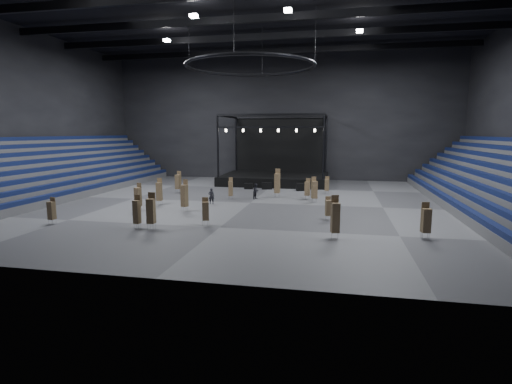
% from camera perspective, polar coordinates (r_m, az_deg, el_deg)
% --- Properties ---
extents(floor, '(50.00, 50.00, 0.00)m').
position_cam_1_polar(floor, '(39.24, -0.79, -1.56)').
color(floor, '#545456').
rests_on(floor, ground).
extents(ceiling, '(50.00, 42.00, 0.20)m').
position_cam_1_polar(ceiling, '(40.21, -0.85, 24.60)').
color(ceiling, black).
rests_on(ceiling, wall_back).
extents(wall_back, '(50.00, 0.20, 18.00)m').
position_cam_1_polar(wall_back, '(59.36, 3.60, 10.56)').
color(wall_back, black).
rests_on(wall_back, ground).
extents(wall_front, '(50.00, 0.20, 18.00)m').
position_cam_1_polar(wall_front, '(18.79, -15.16, 14.77)').
color(wall_front, black).
rests_on(wall_front, ground).
extents(wall_left, '(0.20, 42.00, 18.00)m').
position_cam_1_polar(wall_left, '(50.36, -30.30, 9.81)').
color(wall_left, black).
rests_on(wall_left, ground).
extents(bleachers_left, '(7.20, 40.00, 6.40)m').
position_cam_1_polar(bleachers_left, '(49.24, -27.88, 1.54)').
color(bleachers_left, '#525255').
rests_on(bleachers_left, floor).
extents(bleachers_right, '(7.20, 40.00, 6.40)m').
position_cam_1_polar(bleachers_right, '(40.81, 32.50, -0.05)').
color(bleachers_right, '#525255').
rests_on(bleachers_right, floor).
extents(stage, '(14.00, 10.00, 9.20)m').
position_cam_1_polar(stage, '(54.87, 2.83, 2.84)').
color(stage, black).
rests_on(stage, floor).
extents(truss_ring, '(12.30, 12.30, 5.15)m').
position_cam_1_polar(truss_ring, '(39.12, -0.84, 17.54)').
color(truss_ring, black).
rests_on(truss_ring, ceiling).
extents(roof_girders, '(49.00, 30.35, 0.70)m').
position_cam_1_polar(roof_girders, '(39.99, -0.85, 23.50)').
color(roof_girders, black).
rests_on(roof_girders, ceiling).
extents(floodlights, '(28.60, 16.60, 0.25)m').
position_cam_1_polar(floodlights, '(36.08, -2.34, 24.17)').
color(floodlights, white).
rests_on(floodlights, roof_girders).
extents(flight_case_left, '(1.13, 0.69, 0.71)m').
position_cam_1_polar(flight_case_left, '(48.79, -1.07, 0.85)').
color(flight_case_left, black).
rests_on(flight_case_left, floor).
extents(flight_case_mid, '(1.33, 0.86, 0.82)m').
position_cam_1_polar(flight_case_mid, '(48.59, 1.57, 0.88)').
color(flight_case_mid, black).
rests_on(flight_case_mid, floor).
extents(flight_case_right, '(1.49, 1.13, 0.89)m').
position_cam_1_polar(flight_case_right, '(47.63, 6.59, 0.72)').
color(flight_case_right, black).
rests_on(flight_case_right, floor).
extents(chair_stack_0, '(0.49, 0.49, 1.98)m').
position_cam_1_polar(chair_stack_0, '(45.44, 10.10, 1.04)').
color(chair_stack_0, silver).
rests_on(chair_stack_0, floor).
extents(chair_stack_1, '(0.56, 0.56, 1.88)m').
position_cam_1_polar(chair_stack_1, '(31.88, 10.31, -2.19)').
color(chair_stack_1, silver).
rests_on(chair_stack_1, floor).
extents(chair_stack_2, '(0.57, 0.57, 2.65)m').
position_cam_1_polar(chair_stack_2, '(29.31, -14.77, -2.55)').
color(chair_stack_2, silver).
rests_on(chair_stack_2, floor).
extents(chair_stack_3, '(0.59, 0.59, 3.05)m').
position_cam_1_polar(chair_stack_3, '(42.56, 3.06, 1.33)').
color(chair_stack_3, silver).
rests_on(chair_stack_3, floor).
extents(chair_stack_4, '(0.46, 0.46, 2.27)m').
position_cam_1_polar(chair_stack_4, '(41.26, -3.64, 0.56)').
color(chair_stack_4, silver).
rests_on(chair_stack_4, floor).
extents(chair_stack_5, '(0.64, 0.64, 2.49)m').
position_cam_1_polar(chair_stack_5, '(46.46, -11.05, 1.49)').
color(chair_stack_5, silver).
rests_on(chair_stack_5, floor).
extents(chair_stack_6, '(0.66, 0.66, 2.55)m').
position_cam_1_polar(chair_stack_6, '(39.67, 8.33, 0.39)').
color(chair_stack_6, silver).
rests_on(chair_stack_6, floor).
extents(chair_stack_7, '(0.59, 0.59, 2.48)m').
position_cam_1_polar(chair_stack_7, '(36.53, -16.50, -0.62)').
color(chair_stack_7, silver).
rests_on(chair_stack_7, floor).
extents(chair_stack_8, '(0.59, 0.59, 2.18)m').
position_cam_1_polar(chair_stack_8, '(41.46, 7.36, 0.53)').
color(chair_stack_8, silver).
rests_on(chair_stack_8, floor).
extents(chair_stack_9, '(0.53, 0.53, 2.56)m').
position_cam_1_polar(chair_stack_9, '(39.11, -13.66, 0.12)').
color(chair_stack_9, silver).
rests_on(chair_stack_9, floor).
extents(chair_stack_10, '(0.62, 0.62, 2.09)m').
position_cam_1_polar(chair_stack_10, '(29.85, -7.24, -2.64)').
color(chair_stack_10, silver).
rests_on(chair_stack_10, floor).
extents(chair_stack_11, '(0.49, 0.49, 2.45)m').
position_cam_1_polar(chair_stack_11, '(29.94, -16.65, -2.65)').
color(chair_stack_11, silver).
rests_on(chair_stack_11, floor).
extents(chair_stack_12, '(0.61, 0.61, 2.39)m').
position_cam_1_polar(chair_stack_12, '(28.09, 23.11, -3.67)').
color(chair_stack_12, silver).
rests_on(chair_stack_12, floor).
extents(chair_stack_13, '(0.62, 0.62, 2.86)m').
position_cam_1_polar(chair_stack_13, '(26.31, 11.25, -3.52)').
color(chair_stack_13, silver).
rests_on(chair_stack_13, floor).
extents(chair_stack_14, '(0.62, 0.62, 2.81)m').
position_cam_1_polar(chair_stack_14, '(35.44, -10.19, -0.44)').
color(chair_stack_14, silver).
rests_on(chair_stack_14, floor).
extents(chair_stack_15, '(0.49, 0.49, 2.04)m').
position_cam_1_polar(chair_stack_15, '(33.70, -27.17, -2.31)').
color(chair_stack_15, silver).
rests_on(chair_stack_15, floor).
extents(man_center, '(0.62, 0.46, 1.54)m').
position_cam_1_polar(man_center, '(38.70, -6.39, -0.59)').
color(man_center, black).
rests_on(man_center, floor).
extents(crew_member, '(0.86, 0.96, 1.64)m').
position_cam_1_polar(crew_member, '(41.35, 0.02, 0.11)').
color(crew_member, black).
rests_on(crew_member, floor).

